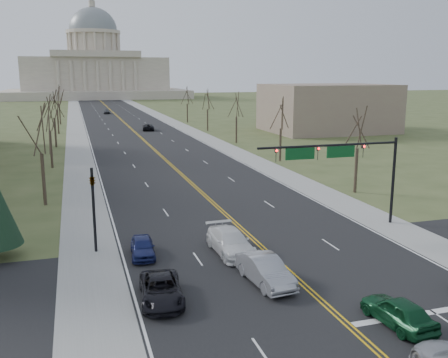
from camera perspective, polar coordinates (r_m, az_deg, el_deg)
ground at (r=27.29m, az=12.95°, el=-15.07°), size 600.00×600.00×0.00m
road at (r=132.10m, az=-11.39°, el=6.41°), size 20.00×380.00×0.01m
cross_road at (r=32.12m, az=7.59°, el=-10.58°), size 120.00×14.00×0.01m
sidewalk_left at (r=131.50m, az=-16.63°, el=6.13°), size 4.00×380.00×0.03m
sidewalk_right at (r=133.77m, az=-6.24°, el=6.65°), size 4.00×380.00×0.03m
center_line at (r=132.10m, az=-11.39°, el=6.42°), size 0.42×380.00×0.01m
edge_line_left at (r=131.53m, az=-15.66°, el=6.19°), size 0.15×380.00×0.01m
edge_line_right at (r=133.38m, az=-7.17°, el=6.61°), size 0.15×380.00×0.01m
stop_bar at (r=29.22m, az=22.77°, el=-13.83°), size 9.50×0.50×0.01m
capitol at (r=271.14m, az=-14.50°, el=12.01°), size 90.00×60.00×50.00m
signal_mast at (r=40.32m, az=13.10°, el=2.37°), size 12.12×0.44×7.20m
signal_left at (r=35.49m, az=-14.72°, el=-2.38°), size 0.32×0.36×6.00m
tree_r_0 at (r=53.25m, az=15.09°, el=5.40°), size 3.74×3.74×8.50m
tree_l_0 at (r=49.31m, az=-20.29°, el=5.03°), size 3.96×3.96×9.00m
tree_r_1 at (r=70.94m, az=6.54°, el=7.27°), size 3.74×3.74×8.50m
tree_l_1 at (r=69.20m, az=-19.40°, el=6.88°), size 3.96×3.96×9.00m
tree_r_2 at (r=89.61m, az=1.44°, el=8.31°), size 3.74×3.74×8.50m
tree_l_2 at (r=89.14m, az=-18.91°, el=7.91°), size 3.96×3.96×9.00m
tree_r_3 at (r=108.75m, az=-1.90°, el=8.95°), size 3.74×3.74×8.50m
tree_l_3 at (r=109.10m, az=-18.59°, el=8.56°), size 3.96×3.96×9.00m
tree_r_4 at (r=128.16m, az=-4.24°, el=9.38°), size 3.74×3.74×8.50m
tree_l_4 at (r=129.08m, az=-18.37°, el=9.01°), size 3.96×3.96×9.00m
bldg_right_mass at (r=110.47m, az=11.71°, el=7.96°), size 25.00×20.00×10.00m
car_nb_inner_lead at (r=26.91m, az=19.30°, el=-14.10°), size 2.13×4.47×1.47m
car_sb_inner_lead at (r=30.14m, az=4.74°, el=-10.36°), size 2.25×5.16×1.65m
car_sb_outer_lead at (r=28.14m, az=-7.19°, el=-12.44°), size 2.66×5.03×1.35m
car_sb_inner_second at (r=34.86m, az=0.75°, el=-7.19°), size 2.49×5.71×1.63m
car_sb_outer_second at (r=34.76m, az=-9.30°, el=-7.67°), size 1.89×4.05×1.34m
car_far_nb at (r=111.54m, az=-8.65°, el=5.90°), size 3.05×5.48×1.45m
car_far_sb at (r=160.06m, az=-13.22°, el=7.55°), size 2.32×4.69×1.54m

